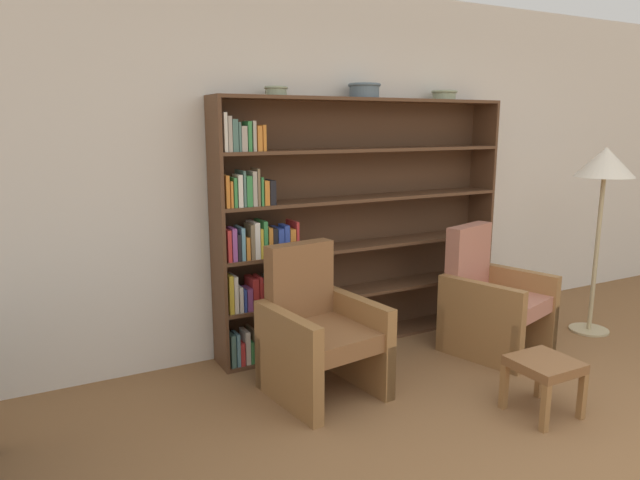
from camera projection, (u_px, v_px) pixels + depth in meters
name	position (u px, v px, depth m)	size (l,w,h in m)	color
wall_back	(361.00, 169.00, 4.65)	(12.00, 0.06, 2.75)	silver
bookshelf	(339.00, 227.00, 4.45)	(2.46, 0.30, 1.93)	brown
bowl_slate	(276.00, 90.00, 3.98)	(0.17, 0.17, 0.06)	gray
bowl_olive	(364.00, 90.00, 4.31)	(0.25, 0.25, 0.11)	slate
bowl_stoneware	(444.00, 94.00, 4.67)	(0.21, 0.21, 0.08)	gray
armchair_leather	(318.00, 332.00, 3.72)	(0.72, 0.76, 0.96)	olive
armchair_cushioned	(491.00, 299.00, 4.41)	(0.81, 0.84, 0.96)	olive
floor_lamp	(605.00, 171.00, 4.61)	(0.46, 0.46, 1.56)	tan
footstool	(544.00, 370.00, 3.44)	(0.35, 0.35, 0.35)	olive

